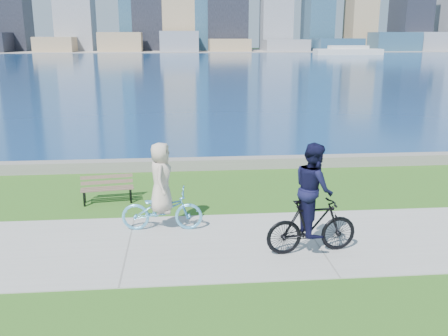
# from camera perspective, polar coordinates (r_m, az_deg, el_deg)

# --- Properties ---
(ground) EXTENTS (320.00, 320.00, 0.00)m
(ground) POSITION_cam_1_polar(r_m,az_deg,el_deg) (10.76, -10.93, -8.95)
(ground) COLOR #275616
(ground) RESTS_ON ground
(concrete_path) EXTENTS (80.00, 3.50, 0.02)m
(concrete_path) POSITION_cam_1_polar(r_m,az_deg,el_deg) (10.76, -10.93, -8.90)
(concrete_path) COLOR #989793
(concrete_path) RESTS_ON ground
(seawall) EXTENTS (90.00, 0.50, 0.35)m
(seawall) POSITION_cam_1_polar(r_m,az_deg,el_deg) (16.56, -8.98, 0.33)
(seawall) COLOR slate
(seawall) RESTS_ON ground
(bay_water) EXTENTS (320.00, 131.00, 0.01)m
(bay_water) POSITION_cam_1_polar(r_m,az_deg,el_deg) (81.91, -6.17, 11.91)
(bay_water) COLOR navy
(bay_water) RESTS_ON ground
(far_shore) EXTENTS (320.00, 30.00, 0.12)m
(far_shore) POSITION_cam_1_polar(r_m,az_deg,el_deg) (139.86, -5.87, 13.19)
(far_shore) COLOR gray
(far_shore) RESTS_ON ground
(ferry_far) EXTENTS (14.66, 4.19, 1.99)m
(ferry_far) POSITION_cam_1_polar(r_m,az_deg,el_deg) (115.68, 13.98, 12.85)
(ferry_far) COLOR silver
(ferry_far) RESTS_ON ground
(park_bench) EXTENTS (1.41, 0.65, 0.70)m
(park_bench) POSITION_cam_1_polar(r_m,az_deg,el_deg) (13.56, -13.21, -2.07)
(park_bench) COLOR black
(park_bench) RESTS_ON ground
(cyclist_woman) EXTENTS (0.74, 1.86, 2.02)m
(cyclist_woman) POSITION_cam_1_polar(r_m,az_deg,el_deg) (11.30, -7.14, -3.42)
(cyclist_woman) COLOR #61BBED
(cyclist_woman) RESTS_ON ground
(cyclist_man) EXTENTS (0.78, 1.92, 2.28)m
(cyclist_man) POSITION_cam_1_polar(r_m,az_deg,el_deg) (10.13, 10.09, -4.50)
(cyclist_man) COLOR black
(cyclist_man) RESTS_ON ground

